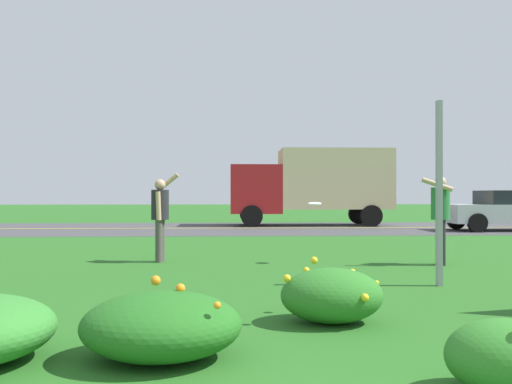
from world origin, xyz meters
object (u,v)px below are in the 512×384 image
(person_thrower_dark_shirt, at_px, (160,212))
(frisbee_white, at_px, (315,204))
(person_catcher_green_shirt, at_px, (440,212))
(car_silver_center_left, at_px, (509,210))
(sign_post_near_path, at_px, (439,193))
(box_truck_red, at_px, (313,183))

(person_thrower_dark_shirt, relative_size, frisbee_white, 6.86)
(person_catcher_green_shirt, xyz_separation_m, frisbee_white, (-2.30, 0.32, 0.15))
(frisbee_white, bearing_deg, car_silver_center_left, 46.83)
(person_thrower_dark_shirt, relative_size, person_catcher_green_shirt, 1.06)
(sign_post_near_path, distance_m, box_truck_red, 15.32)
(person_catcher_green_shirt, bearing_deg, person_thrower_dark_shirt, 172.54)
(car_silver_center_left, bearing_deg, person_catcher_green_shirt, -123.43)
(frisbee_white, relative_size, car_silver_center_left, 0.06)
(person_thrower_dark_shirt, distance_m, frisbee_white, 2.99)
(person_catcher_green_shirt, bearing_deg, box_truck_red, 91.72)
(frisbee_white, bearing_deg, sign_post_near_path, -62.07)
(car_silver_center_left, height_order, box_truck_red, box_truck_red)
(car_silver_center_left, bearing_deg, sign_post_near_path, -121.30)
(frisbee_white, bearing_deg, person_catcher_green_shirt, -7.84)
(person_catcher_green_shirt, distance_m, car_silver_center_left, 11.19)
(person_catcher_green_shirt, xyz_separation_m, box_truck_red, (-0.39, 13.00, 0.82))
(person_thrower_dark_shirt, distance_m, car_silver_center_left, 14.33)
(person_thrower_dark_shirt, distance_m, person_catcher_green_shirt, 5.30)
(box_truck_red, bearing_deg, car_silver_center_left, -29.19)
(person_thrower_dark_shirt, xyz_separation_m, box_truck_red, (4.87, 12.31, 0.84))
(sign_post_near_path, bearing_deg, frisbee_white, 117.93)
(sign_post_near_path, bearing_deg, person_thrower_dark_shirt, 145.49)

